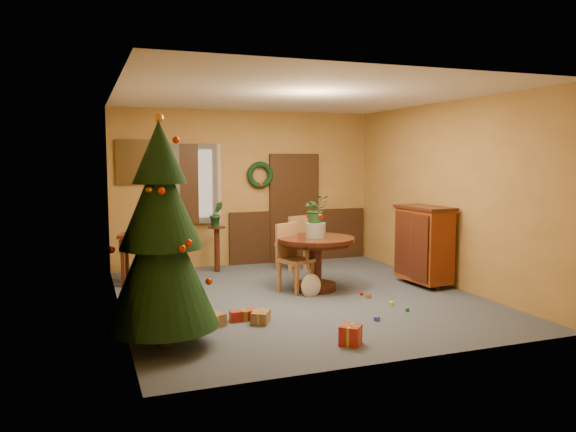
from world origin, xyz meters
name	(u,v)px	position (x,y,z in m)	size (l,w,h in m)	color
room_envelope	(258,206)	(0.21, 2.70, 1.12)	(5.50, 5.50, 5.50)	#3D4759
dining_table	(316,253)	(0.40, 0.33, 0.57)	(1.19, 1.19, 0.82)	black
urn	(316,230)	(0.40, 0.33, 0.93)	(0.30, 0.30, 0.22)	slate
centerpiece_plant	(316,209)	(0.40, 0.33, 1.25)	(0.38, 0.33, 0.42)	#1E4C23
chair_near	(292,255)	(0.05, 0.43, 0.55)	(0.60, 0.60, 1.03)	#98613C
chair_far	(294,241)	(0.62, 1.83, 0.54)	(0.55, 0.55, 1.00)	#98613C
guitar	(311,271)	(0.19, 0.01, 0.37)	(0.31, 0.15, 0.74)	beige
plant_stand	(217,243)	(-0.70, 2.22, 0.51)	(0.32, 0.32, 0.81)	black
stand_plant	(217,214)	(-0.70, 2.22, 1.04)	(0.24, 0.20, 0.44)	#19471E
christmas_tree	(161,237)	(-2.15, -1.47, 1.19)	(1.21, 1.21, 2.50)	#382111
writing_desk	(150,246)	(-1.94, 1.59, 0.62)	(1.02, 0.69, 0.82)	black
sideboard	(424,243)	(2.15, 0.05, 0.68)	(0.59, 1.02, 1.27)	#531809
gift_a	(212,321)	(-1.51, -0.99, 0.08)	(0.35, 0.32, 0.16)	brown
gift_b	(350,335)	(-0.23, -2.14, 0.11)	(0.30, 0.30, 0.22)	#A12115
gift_c	(261,317)	(-0.91, -1.03, 0.07)	(0.30, 0.33, 0.15)	brown
gift_d	(244,315)	(-1.07, -0.85, 0.06)	(0.37, 0.15, 0.13)	#A12115
toy_a	(377,319)	(0.48, -1.44, 0.03)	(0.08, 0.05, 0.05)	#2845B0
toy_b	(407,309)	(1.07, -1.20, 0.03)	(0.06, 0.06, 0.06)	#25892E
toy_c	(391,304)	(1.02, -0.87, 0.03)	(0.08, 0.05, 0.05)	yellow
toy_d	(361,293)	(0.91, -0.21, 0.03)	(0.06, 0.06, 0.06)	red
toy_e	(368,296)	(0.92, -0.39, 0.03)	(0.08, 0.05, 0.05)	#C8882F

